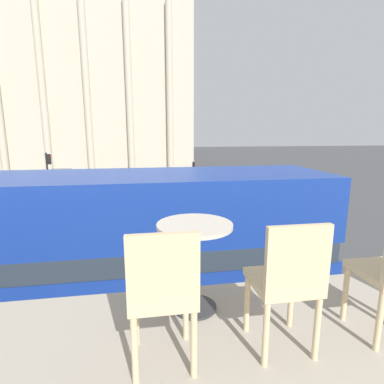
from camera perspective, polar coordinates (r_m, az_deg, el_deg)
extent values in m
cylinder|color=black|center=(9.64, 9.50, -17.47)|extent=(0.97, 0.22, 0.97)
cylinder|color=black|center=(7.73, 15.99, -25.92)|extent=(0.97, 0.22, 0.97)
cube|color=navy|center=(7.83, -20.15, -17.63)|extent=(11.49, 2.47, 1.84)
cube|color=#2D3842|center=(7.36, -20.77, -9.80)|extent=(11.26, 2.49, 0.45)
cube|color=navy|center=(7.09, -21.30, -2.75)|extent=(11.49, 2.47, 1.41)
cylinder|color=#2D2D30|center=(2.66, 0.49, -21.03)|extent=(0.36, 0.36, 0.02)
cylinder|color=#2D2D30|center=(2.49, 0.50, -14.20)|extent=(0.07, 0.07, 0.68)
cylinder|color=beige|center=(2.36, 0.52, -6.39)|extent=(0.60, 0.60, 0.03)
cylinder|color=#D1B789|center=(2.22, -10.63, -22.02)|extent=(0.04, 0.04, 0.44)
cylinder|color=#D1B789|center=(2.23, -1.21, -21.58)|extent=(0.04, 0.04, 0.44)
cylinder|color=#D1B789|center=(1.94, -10.86, -27.52)|extent=(0.04, 0.04, 0.44)
cylinder|color=#D1B789|center=(1.96, 0.35, -26.94)|extent=(0.04, 0.04, 0.44)
cube|color=#D1B789|center=(1.95, -5.73, -18.56)|extent=(0.40, 0.40, 0.05)
cube|color=#D1B789|center=(1.68, -5.50, -14.65)|extent=(0.40, 0.04, 0.42)
cylinder|color=#D1B789|center=(2.34, 10.43, -20.11)|extent=(0.04, 0.04, 0.44)
cylinder|color=#D1B789|center=(2.46, 18.33, -18.79)|extent=(0.04, 0.04, 0.44)
cylinder|color=#D1B789|center=(2.08, 13.88, -24.78)|extent=(0.04, 0.04, 0.44)
cylinder|color=#D1B789|center=(2.22, 22.69, -22.83)|extent=(0.04, 0.04, 0.44)
cube|color=#D1B789|center=(2.14, 16.72, -16.02)|extent=(0.40, 0.40, 0.05)
cube|color=#D1B789|center=(1.90, 19.53, -12.03)|extent=(0.40, 0.04, 0.42)
cylinder|color=#D1B789|center=(2.69, 27.17, -16.80)|extent=(0.04, 0.04, 0.44)
cylinder|color=#D1B789|center=(2.46, 32.09, -20.02)|extent=(0.04, 0.04, 0.44)
cube|color=beige|center=(50.81, -21.34, 19.20)|extent=(33.71, 13.33, 25.34)
cylinder|color=beige|center=(44.33, -26.68, 17.56)|extent=(0.90, 0.90, 21.54)
cylinder|color=beige|center=(43.14, -19.48, 18.31)|extent=(0.90, 0.90, 21.54)
cylinder|color=beige|center=(42.60, -11.93, 18.79)|extent=(0.90, 0.90, 21.54)
cylinder|color=beige|center=(42.74, -4.27, 18.97)|extent=(0.90, 0.90, 21.54)
cylinder|color=black|center=(14.82, 3.03, -2.11)|extent=(0.12, 0.12, 3.32)
cube|color=black|center=(14.63, 3.77, 2.52)|extent=(0.20, 0.24, 0.70)
sphere|color=green|center=(14.63, 4.20, 3.11)|extent=(0.14, 0.14, 0.14)
cylinder|color=black|center=(23.25, -25.69, 2.20)|extent=(0.12, 0.12, 3.71)
cube|color=black|center=(23.05, -25.56, 5.66)|extent=(0.20, 0.24, 0.70)
sphere|color=red|center=(23.00, -25.33, 6.05)|extent=(0.14, 0.14, 0.14)
cylinder|color=black|center=(34.08, -20.76, 2.53)|extent=(0.60, 0.18, 0.60)
cylinder|color=black|center=(32.38, -21.35, 2.06)|extent=(0.60, 0.18, 0.60)
cylinder|color=black|center=(34.75, -25.28, 2.33)|extent=(0.60, 0.18, 0.60)
cylinder|color=black|center=(33.09, -26.10, 1.86)|extent=(0.60, 0.18, 0.60)
cube|color=#B2B5BA|center=(33.51, -23.42, 2.67)|extent=(4.20, 1.75, 0.55)
cube|color=#2D3842|center=(33.49, -23.83, 3.54)|extent=(1.89, 1.61, 0.50)
cylinder|color=black|center=(25.28, -11.38, 0.19)|extent=(0.60, 0.18, 0.60)
cylinder|color=black|center=(23.57, -11.53, -0.63)|extent=(0.60, 0.18, 0.60)
cylinder|color=black|center=(25.55, -17.67, -0.01)|extent=(0.60, 0.18, 0.60)
cylinder|color=black|center=(23.86, -18.26, -0.83)|extent=(0.60, 0.18, 0.60)
cube|color=black|center=(24.47, -14.75, 0.32)|extent=(4.20, 1.75, 0.55)
cube|color=#2D3842|center=(24.40, -15.28, 1.52)|extent=(1.89, 1.61, 0.50)
cylinder|color=#282B33|center=(25.38, 6.88, 0.58)|extent=(0.14, 0.14, 0.78)
cylinder|color=#282B33|center=(25.43, 7.27, 0.59)|extent=(0.14, 0.14, 0.78)
cylinder|color=#284799|center=(25.29, 7.12, 2.13)|extent=(0.32, 0.32, 0.61)
sphere|color=tan|center=(25.23, 7.14, 3.06)|extent=(0.21, 0.21, 0.21)
cylinder|color=#282B33|center=(37.04, 0.17, 4.09)|extent=(0.14, 0.14, 0.81)
cylinder|color=#282B33|center=(37.07, 0.44, 4.10)|extent=(0.14, 0.14, 0.81)
cylinder|color=black|center=(36.97, 0.31, 5.21)|extent=(0.32, 0.32, 0.64)
sphere|color=tan|center=(36.92, 0.31, 5.88)|extent=(0.22, 0.22, 0.22)
cylinder|color=#282B33|center=(26.57, -2.23, 1.25)|extent=(0.14, 0.14, 0.88)
cylinder|color=#282B33|center=(26.59, -1.85, 1.26)|extent=(0.14, 0.14, 0.88)
cylinder|color=#B22323|center=(26.45, -2.05, 2.94)|extent=(0.32, 0.32, 0.70)
sphere|color=tan|center=(26.39, -2.06, 3.95)|extent=(0.24, 0.24, 0.24)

